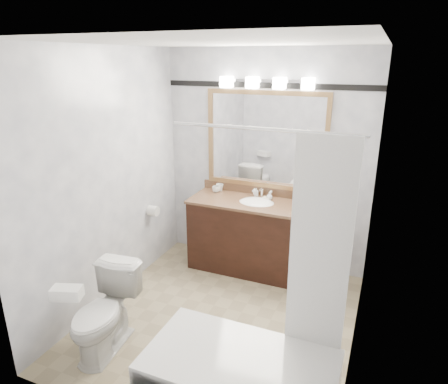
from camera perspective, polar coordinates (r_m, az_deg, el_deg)
The scene contains 15 objects.
room at distance 3.45m, azimuth -0.45°, elevation -0.57°, with size 2.42×2.62×2.52m.
vanity at distance 4.64m, azimuth 4.55°, elevation -6.18°, with size 1.53×0.58×0.97m.
mirror at distance 4.55m, azimuth 5.96°, elevation 7.34°, with size 1.40×0.04×1.10m.
vanity_light_bar at distance 4.42m, azimuth 6.02°, elevation 15.30°, with size 1.02×0.14×0.12m.
accent_stripe at distance 4.48m, azimuth 6.26°, elevation 14.91°, with size 2.40×0.01×0.06m, color black.
bathtub at distance 3.06m, azimuth 2.83°, elevation -24.88°, with size 1.30×0.75×1.96m.
tp_roll at distance 4.70m, azimuth -10.08°, elevation -2.66°, with size 0.12×0.12×0.11m, color white.
toilet at distance 3.62m, azimuth -16.79°, elevation -16.21°, with size 0.40×0.71×0.72m, color white.
tissue_box at distance 3.20m, azimuth -21.53°, elevation -13.25°, with size 0.21×0.12×0.09m, color white.
coffee_maker at distance 4.32m, azimuth 12.70°, elevation 0.13°, with size 0.20×0.25×0.38m.
cup_left at distance 4.79m, azimuth -1.15°, elevation 0.42°, with size 0.09×0.09×0.07m, color white.
cup_right at distance 4.83m, azimuth -0.62°, elevation 0.67°, with size 0.09×0.09×0.08m, color white.
soap_bottle_a at distance 4.67m, azimuth 4.64°, elevation 0.00°, with size 0.04×0.04×0.09m, color white.
soap_bottle_b at distance 4.55m, azimuth 6.50°, elevation -0.57°, with size 0.07×0.07×0.09m, color white.
soap_bar at distance 4.56m, azimuth 6.06°, elevation -0.93°, with size 0.09×0.05×0.03m, color beige.
Camera 1 is at (1.28, -2.99, 2.39)m, focal length 32.00 mm.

